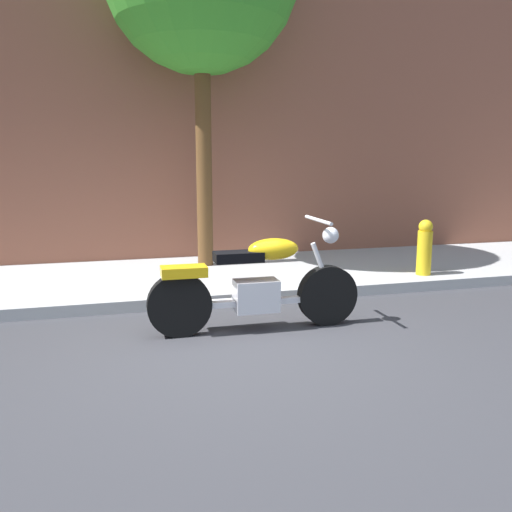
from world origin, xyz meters
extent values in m
plane|color=#38383D|center=(0.00, 0.00, 0.00)|extent=(60.00, 60.00, 0.00)
cube|color=#AFAFAF|center=(0.00, 2.70, 0.07)|extent=(24.71, 2.61, 0.14)
cube|color=brown|center=(0.00, 4.26, 4.05)|extent=(24.71, 0.50, 8.10)
cylinder|color=black|center=(1.13, 0.43, 0.32)|extent=(0.63, 0.13, 0.63)
cylinder|color=black|center=(-0.41, 0.45, 0.32)|extent=(0.63, 0.13, 0.63)
cube|color=silver|center=(0.36, 0.44, 0.37)|extent=(0.44, 0.29, 0.32)
cube|color=silver|center=(0.36, 0.44, 0.30)|extent=(1.39, 0.10, 0.06)
ellipsoid|color=yellow|center=(0.54, 0.44, 0.83)|extent=(0.52, 0.27, 0.22)
cube|color=black|center=(0.18, 0.44, 0.77)|extent=(0.48, 0.25, 0.10)
cube|color=yellow|center=(-0.36, 0.45, 0.65)|extent=(0.44, 0.25, 0.10)
cylinder|color=silver|center=(1.07, 0.43, 0.60)|extent=(0.27, 0.05, 0.58)
cylinder|color=silver|center=(1.01, 0.43, 1.11)|extent=(0.05, 0.70, 0.04)
sphere|color=silver|center=(1.15, 0.43, 0.95)|extent=(0.17, 0.17, 0.17)
cylinder|color=silver|center=(0.11, 0.60, 0.27)|extent=(0.80, 0.10, 0.09)
cylinder|color=brown|center=(0.34, 3.26, 1.75)|extent=(0.23, 0.23, 3.51)
cylinder|color=gold|center=(3.13, 1.78, 0.38)|extent=(0.20, 0.20, 0.75)
sphere|color=gold|center=(3.13, 1.78, 0.81)|extent=(0.19, 0.19, 0.19)
camera|label=1|loc=(-1.03, -4.63, 1.72)|focal=37.69mm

